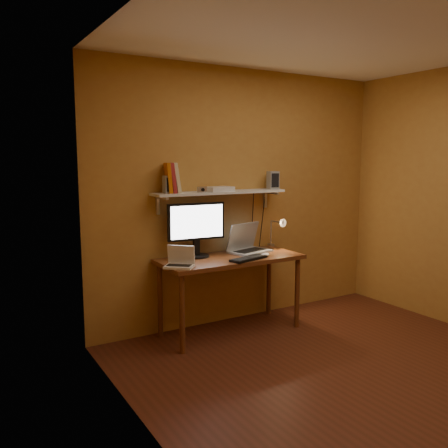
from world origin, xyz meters
TOP-DOWN VIEW (x-y plane):
  - room at (0.00, 0.00)m, footprint 3.44×3.24m
  - desk at (-0.36, 1.28)m, footprint 1.40×0.60m
  - wall_shelf at (-0.36, 1.47)m, footprint 1.40×0.25m
  - monitor at (-0.64, 1.45)m, footprint 0.58×0.26m
  - laptop at (-0.09, 1.41)m, footprint 0.46×0.38m
  - netbook at (-0.96, 1.15)m, footprint 0.30×0.29m
  - keyboard at (-0.28, 1.08)m, footprint 0.42×0.23m
  - mouse at (-0.06, 1.12)m, footprint 0.11×0.09m
  - desk_lamp at (0.30, 1.41)m, footprint 0.09×0.23m
  - speaker_left at (-0.92, 1.46)m, footprint 0.09×0.09m
  - speaker_right at (0.28, 1.47)m, footprint 0.12×0.12m
  - books at (-0.87, 1.48)m, footprint 0.18×0.20m
  - shelf_camera at (-0.60, 1.40)m, footprint 0.09×0.04m
  - router at (-0.39, 1.46)m, footprint 0.29×0.21m

SIDE VIEW (x-z plane):
  - desk at x=-0.36m, z-range 0.29..1.04m
  - keyboard at x=-0.28m, z-range 0.75..0.77m
  - mouse at x=-0.06m, z-range 0.75..0.79m
  - netbook at x=-0.96m, z-range 0.71..0.90m
  - laptop at x=-0.09m, z-range 0.68..0.97m
  - desk_lamp at x=0.30m, z-range 0.77..1.15m
  - monitor at x=-0.64m, z-range 0.78..1.31m
  - room at x=0.00m, z-range -0.02..2.62m
  - wall_shelf at x=-0.36m, z-range 1.26..1.46m
  - router at x=-0.39m, z-range 1.38..1.42m
  - shelf_camera at x=-0.60m, z-range 1.38..1.43m
  - speaker_left at x=-0.92m, z-range 1.38..1.54m
  - speaker_right at x=0.28m, z-range 1.38..1.56m
  - books at x=-0.87m, z-range 1.37..1.66m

